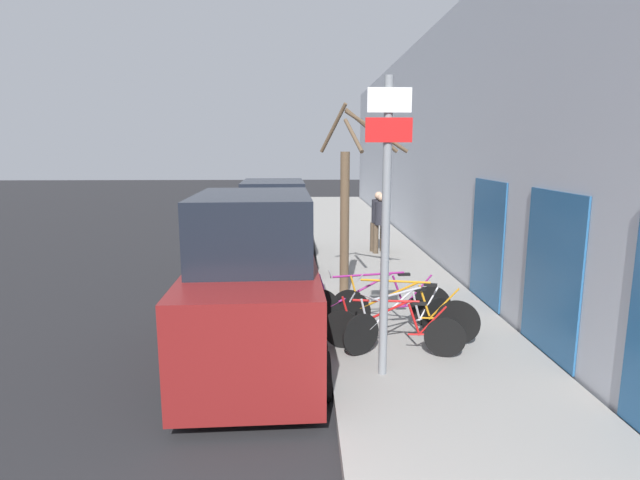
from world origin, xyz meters
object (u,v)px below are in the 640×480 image
Objects in this scene: pedestrian_far at (381,219)px; street_tree at (348,205)px; bicycle_2 at (402,312)px; parked_car_1 at (274,228)px; pedestrian_near at (378,217)px; parked_car_0 at (255,286)px; bicycle_3 at (375,305)px; bicycle_0 at (392,329)px; signpost at (386,219)px; bicycle_1 at (401,321)px.

pedestrian_far is 0.45× the size of street_tree.
parked_car_1 reaches higher than bicycle_2.
pedestrian_near is at bearing 73.80° from street_tree.
parked_car_0 reaches higher than pedestrian_near.
pedestrian_near reaches higher than bicycle_3.
street_tree is at bearing 80.22° from pedestrian_far.
bicycle_0 is at bearing 179.03° from bicycle_2.
bicycle_2 is at bearing -101.35° from pedestrian_near.
pedestrian_near reaches higher than bicycle_0.
street_tree reaches higher than bicycle_2.
signpost is 0.85× the size of parked_car_0.
parked_car_1 is at bearing 88.63° from parked_car_0.
signpost is at bearing -87.68° from street_tree.
pedestrian_far is (1.05, 6.20, 0.59)m from bicycle_3.
bicycle_2 is 0.47× the size of parked_car_1.
bicycle_1 is at bearing -77.86° from street_tree.
pedestrian_far reaches higher than bicycle_0.
street_tree is (-0.15, 3.75, -0.24)m from signpost.
signpost is at bearing -29.19° from parked_car_0.
bicycle_2 is 0.58× the size of street_tree.
parked_car_0 reaches higher than bicycle_1.
bicycle_1 is 1.08× the size of pedestrian_far.
bicycle_2 is at bearing 92.28° from pedestrian_far.
pedestrian_far is (1.20, 7.93, -1.11)m from signpost.
bicycle_2 is 6.97m from pedestrian_near.
parked_car_0 reaches higher than parked_car_1.
parked_car_1 is 2.77× the size of pedestrian_far.
signpost reaches higher than pedestrian_near.
street_tree is (-0.67, 2.41, 1.47)m from bicycle_2.
bicycle_1 is at bearing 0.52° from parked_car_0.
street_tree reaches higher than signpost.
bicycle_3 is 6.32m from pedestrian_far.
bicycle_2 reaches higher than bicycle_0.
signpost is 2.24m from bicycle_2.
parked_car_1 is at bearing 117.43° from street_tree.
pedestrian_far is (3.05, 0.89, 0.10)m from parked_car_1.
signpost is at bearing -179.37° from bicycle_2.
bicycle_2 is 2.91m from street_tree.
street_tree reaches higher than pedestrian_near.
parked_car_0 is at bearing 152.89° from signpost.
bicycle_3 reaches higher than bicycle_2.
pedestrian_near is at bearing 8.15° from bicycle_0.
pedestrian_near reaches higher than bicycle_2.
parked_car_0 is at bearing -91.61° from parked_car_1.
bicycle_3 is 0.67× the size of street_tree.
parked_car_0 is (-1.78, 0.91, -1.13)m from signpost.
signpost is at bearing 175.13° from bicycle_0.
parked_car_0 reaches higher than pedestrian_far.
bicycle_0 is at bearing -73.86° from parked_car_1.
bicycle_2 is 6.19m from parked_car_1.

